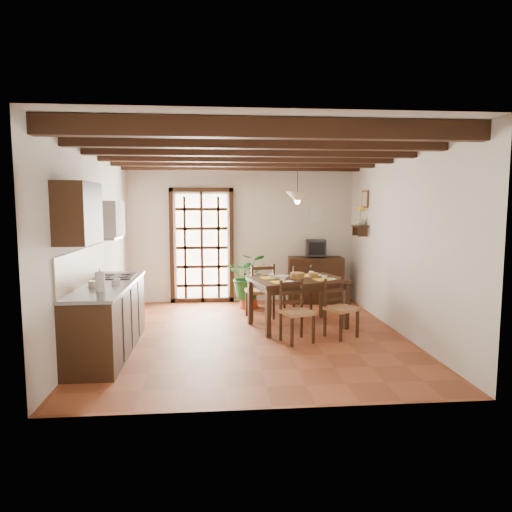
{
  "coord_description": "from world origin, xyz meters",
  "views": [
    {
      "loc": [
        -0.52,
        -6.64,
        1.94
      ],
      "look_at": [
        0.1,
        0.4,
        1.15
      ],
      "focal_mm": 32.0,
      "sensor_mm": 36.0,
      "label": 1
    }
  ],
  "objects": [
    {
      "name": "chair_far_left",
      "position": [
        0.23,
        1.04,
        0.3
      ],
      "size": [
        0.51,
        0.49,
        0.95
      ],
      "rotation": [
        0.0,
        0.0,
        3.33
      ],
      "color": "#A57246",
      "rests_on": "ground_plane"
    },
    {
      "name": "wall_shelf",
      "position": [
        2.14,
        1.6,
        1.51
      ],
      "size": [
        0.2,
        0.42,
        0.2
      ],
      "color": "black",
      "rests_on": "room_shell"
    },
    {
      "name": "counter_items",
      "position": [
        -1.95,
        -0.51,
        0.96
      ],
      "size": [
        0.5,
        1.43,
        0.25
      ],
      "color": "black",
      "rests_on": "kitchen_counter"
    },
    {
      "name": "sideboard",
      "position": [
        1.45,
        2.23,
        0.45
      ],
      "size": [
        1.1,
        0.56,
        0.91
      ],
      "primitive_type": "cube",
      "rotation": [
        0.0,
        0.0,
        -0.07
      ],
      "color": "black",
      "rests_on": "ground_plane"
    },
    {
      "name": "table_bowl",
      "position": [
        0.5,
        0.4,
        0.81
      ],
      "size": [
        0.28,
        0.28,
        0.05
      ],
      "primitive_type": "imported",
      "rotation": [
        0.0,
        0.0,
        -0.4
      ],
      "color": "white",
      "rests_on": "dining_table"
    },
    {
      "name": "ground_plane",
      "position": [
        0.0,
        0.0,
        0.0
      ],
      "size": [
        5.0,
        5.0,
        0.0
      ],
      "primitive_type": "plane",
      "color": "brown"
    },
    {
      "name": "potted_plant",
      "position": [
        0.09,
        1.82,
        0.57
      ],
      "size": [
        2.32,
        2.09,
        2.25
      ],
      "primitive_type": "imported",
      "rotation": [
        0.0,
        0.0,
        -0.2
      ],
      "color": "#144C19",
      "rests_on": "ground_plane"
    },
    {
      "name": "chair_far_right",
      "position": [
        0.92,
        1.22,
        0.28
      ],
      "size": [
        0.52,
        0.51,
        0.9
      ],
      "rotation": [
        0.0,
        0.0,
        3.49
      ],
      "color": "#A57246",
      "rests_on": "ground_plane"
    },
    {
      "name": "chair_near_left",
      "position": [
        0.61,
        -0.38,
        0.27
      ],
      "size": [
        0.51,
        0.5,
        0.88
      ],
      "rotation": [
        0.0,
        0.0,
        0.36
      ],
      "color": "#A57246",
      "rests_on": "ground_plane"
    },
    {
      "name": "ceiling_beams",
      "position": [
        0.0,
        0.0,
        2.69
      ],
      "size": [
        4.5,
        4.34,
        0.2
      ],
      "color": "black",
      "rests_on": "room_shell"
    },
    {
      "name": "room_shell",
      "position": [
        0.0,
        0.0,
        1.82
      ],
      "size": [
        4.52,
        5.02,
        2.81
      ],
      "color": "silver",
      "rests_on": "ground_plane"
    },
    {
      "name": "crt_tv",
      "position": [
        1.45,
        2.22,
        1.1
      ],
      "size": [
        0.42,
        0.39,
        0.32
      ],
      "rotation": [
        0.0,
        0.0,
        -0.13
      ],
      "color": "black",
      "rests_on": "sideboard"
    },
    {
      "name": "chair_near_right",
      "position": [
        1.3,
        -0.2,
        0.27
      ],
      "size": [
        0.54,
        0.53,
        0.86
      ],
      "rotation": [
        0.0,
        0.0,
        0.52
      ],
      "color": "#A57246",
      "rests_on": "ground_plane"
    },
    {
      "name": "framed_picture",
      "position": [
        2.22,
        1.6,
        2.05
      ],
      "size": [
        0.03,
        0.32,
        0.32
      ],
      "color": "brown",
      "rests_on": "room_shell"
    },
    {
      "name": "range_hood",
      "position": [
        -2.05,
        -0.05,
        1.73
      ],
      "size": [
        0.38,
        0.6,
        0.54
      ],
      "color": "white",
      "rests_on": "room_shell"
    },
    {
      "name": "fuse_box",
      "position": [
        1.5,
        2.48,
        1.75
      ],
      "size": [
        0.25,
        0.03,
        0.32
      ],
      "primitive_type": "cube",
      "color": "white",
      "rests_on": "room_shell"
    },
    {
      "name": "shelf_vase",
      "position": [
        2.14,
        1.6,
        1.65
      ],
      "size": [
        0.15,
        0.15,
        0.15
      ],
      "primitive_type": "imported",
      "color": "#B2BFB2",
      "rests_on": "wall_shelf"
    },
    {
      "name": "french_door",
      "position": [
        -0.8,
        2.45,
        1.18
      ],
      "size": [
        1.26,
        0.11,
        2.32
      ],
      "color": "white",
      "rests_on": "ground_plane"
    },
    {
      "name": "upper_cabinet",
      "position": [
        -2.08,
        -1.3,
        1.85
      ],
      "size": [
        0.35,
        0.8,
        0.7
      ],
      "primitive_type": "cube",
      "color": "black",
      "rests_on": "room_shell"
    },
    {
      "name": "shelf_flowers",
      "position": [
        2.14,
        1.6,
        1.86
      ],
      "size": [
        0.14,
        0.14,
        0.36
      ],
      "color": "yellow",
      "rests_on": "shelf_vase"
    },
    {
      "name": "plant_pot",
      "position": [
        0.09,
        1.82,
        0.11
      ],
      "size": [
        0.38,
        0.38,
        0.23
      ],
      "primitive_type": "cone",
      "color": "maroon",
      "rests_on": "ground_plane"
    },
    {
      "name": "kitchen_counter",
      "position": [
        -1.96,
        -0.6,
        0.47
      ],
      "size": [
        0.64,
        2.25,
        1.38
      ],
      "color": "black",
      "rests_on": "ground_plane"
    },
    {
      "name": "pendant_lamp",
      "position": [
        0.77,
        0.52,
        2.08
      ],
      "size": [
        0.36,
        0.36,
        0.84
      ],
      "color": "black",
      "rests_on": "room_shell"
    },
    {
      "name": "dining_table",
      "position": [
        0.77,
        0.42,
        0.68
      ],
      "size": [
        1.63,
        1.26,
        0.78
      ],
      "rotation": [
        0.0,
        0.0,
        0.26
      ],
      "color": "#321E10",
      "rests_on": "ground_plane"
    },
    {
      "name": "table_setting",
      "position": [
        0.77,
        0.42,
        0.84
      ],
      "size": [
        1.05,
        0.7,
        0.1
      ],
      "rotation": [
        0.0,
        0.0,
        0.26
      ],
      "color": "yellow",
      "rests_on": "dining_table"
    }
  ]
}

